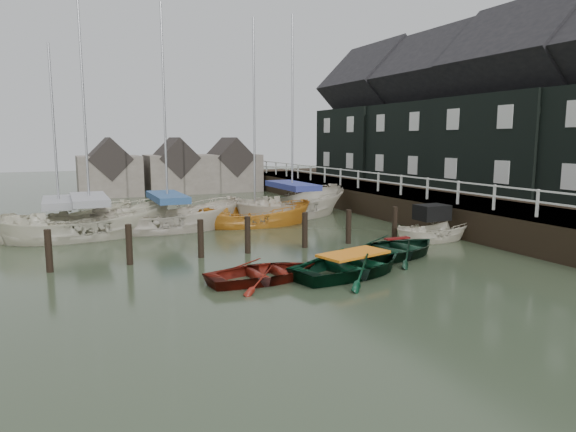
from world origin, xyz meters
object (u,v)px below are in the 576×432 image
sailboat_e (61,235)px  rowboat_green (353,274)px  sailboat_a (91,236)px  motorboat (434,238)px  sailboat_c (255,225)px  rowboat_dkgreen (397,256)px  sailboat_b (169,229)px  sailboat_d (292,216)px  rowboat_red (265,280)px

sailboat_e → rowboat_green: bearing=-154.2°
rowboat_green → sailboat_a: bearing=21.5°
motorboat → sailboat_c: (-5.56, 6.69, -0.10)m
rowboat_dkgreen → sailboat_b: 11.04m
rowboat_dkgreen → motorboat: motorboat is taller
sailboat_d → sailboat_e: (-11.74, -0.85, -0.00)m
sailboat_a → sailboat_e: (-1.22, 0.82, -0.00)m
rowboat_green → sailboat_b: size_ratio=0.38×
sailboat_a → sailboat_c: sailboat_a is taller
rowboat_red → rowboat_green: (2.83, -0.48, 0.00)m
sailboat_b → sailboat_c: bearing=-94.3°
sailboat_b → motorboat: bearing=-124.7°
rowboat_red → sailboat_e: 11.89m
rowboat_green → rowboat_dkgreen: (2.78, 1.50, 0.00)m
sailboat_a → rowboat_green: bearing=-153.3°
rowboat_red → sailboat_d: (6.13, 11.33, 0.06)m
rowboat_red → sailboat_a: 10.61m
sailboat_d → sailboat_a: bearing=80.9°
rowboat_green → sailboat_c: bearing=-16.3°
sailboat_a → sailboat_d: size_ratio=0.96×
rowboat_dkgreen → sailboat_a: size_ratio=0.36×
rowboat_red → rowboat_green: 2.87m
rowboat_green → rowboat_dkgreen: bearing=-75.6°
motorboat → sailboat_c: size_ratio=0.34×
rowboat_green → sailboat_d: sailboat_d is taller
motorboat → sailboat_d: (-2.67, 8.54, -0.06)m
sailboat_d → sailboat_e: bearing=76.0°
motorboat → sailboat_c: sailboat_c is taller
sailboat_e → sailboat_b: bearing=-109.0°
rowboat_green → rowboat_dkgreen: 3.16m
sailboat_e → rowboat_red: bearing=-163.6°
sailboat_c → sailboat_e: (-8.85, 1.00, 0.04)m
sailboat_a → sailboat_e: bearing=47.4°
sailboat_a → sailboat_b: bearing=-94.9°
sailboat_a → rowboat_red: bearing=-164.3°
rowboat_red → sailboat_a: sailboat_a is taller
rowboat_green → sailboat_c: (0.41, 9.96, 0.02)m
sailboat_a → sailboat_b: (3.43, 0.23, 0.00)m
sailboat_a → sailboat_d: sailboat_d is taller
rowboat_red → sailboat_b: 9.94m
sailboat_b → rowboat_red: bearing=-173.1°
rowboat_green → sailboat_a: 12.45m
sailboat_a → sailboat_c: (7.63, -0.18, -0.04)m
sailboat_a → sailboat_b: size_ratio=1.01×
rowboat_green → sailboat_e: size_ratio=0.46×
sailboat_d → sailboat_b: bearing=83.3°
motorboat → sailboat_b: sailboat_b is taller
sailboat_b → sailboat_d: 7.23m
rowboat_red → sailboat_a: bearing=19.3°
sailboat_a → sailboat_d: bearing=-89.7°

